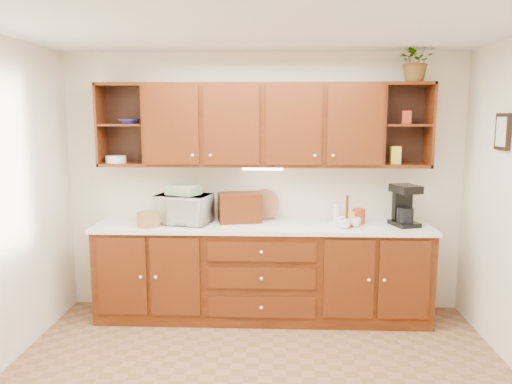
# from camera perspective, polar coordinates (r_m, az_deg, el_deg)

# --- Properties ---
(ceiling) EXTENTS (4.00, 4.00, 0.00)m
(ceiling) POSITION_cam_1_polar(r_m,az_deg,el_deg) (3.33, 0.06, 19.43)
(ceiling) COLOR white
(ceiling) RESTS_ON back_wall
(back_wall) EXTENTS (4.00, 0.00, 4.00)m
(back_wall) POSITION_cam_1_polar(r_m,az_deg,el_deg) (5.07, 0.84, 1.02)
(back_wall) COLOR #F2E6CB
(back_wall) RESTS_ON floor
(base_cabinets) EXTENTS (3.20, 0.60, 0.90)m
(base_cabinets) POSITION_cam_1_polar(r_m,az_deg,el_deg) (4.97, 0.73, -9.21)
(base_cabinets) COLOR #381306
(base_cabinets) RESTS_ON floor
(countertop) EXTENTS (3.24, 0.64, 0.04)m
(countertop) POSITION_cam_1_polar(r_m,az_deg,el_deg) (4.83, 0.74, -3.94)
(countertop) COLOR white
(countertop) RESTS_ON base_cabinets
(upper_cabinets) EXTENTS (3.20, 0.33, 0.80)m
(upper_cabinets) POSITION_cam_1_polar(r_m,az_deg,el_deg) (4.87, 0.92, 7.70)
(upper_cabinets) COLOR #381306
(upper_cabinets) RESTS_ON back_wall
(undercabinet_light) EXTENTS (0.40, 0.05, 0.02)m
(undercabinet_light) POSITION_cam_1_polar(r_m,az_deg,el_deg) (4.84, 0.78, 2.68)
(undercabinet_light) COLOR white
(undercabinet_light) RESTS_ON upper_cabinets
(framed_picture) EXTENTS (0.03, 0.24, 0.30)m
(framed_picture) POSITION_cam_1_polar(r_m,az_deg,el_deg) (4.57, 26.39, 6.19)
(framed_picture) COLOR black
(framed_picture) RESTS_ON right_wall
(wicker_basket) EXTENTS (0.26, 0.26, 0.13)m
(wicker_basket) POSITION_cam_1_polar(r_m,az_deg,el_deg) (4.84, -12.18, -3.08)
(wicker_basket) COLOR #9F6E42
(wicker_basket) RESTS_ON countertop
(microwave) EXTENTS (0.58, 0.45, 0.28)m
(microwave) POSITION_cam_1_polar(r_m,az_deg,el_deg) (4.90, -8.25, -1.92)
(microwave) COLOR beige
(microwave) RESTS_ON countertop
(towel_stack) EXTENTS (0.36, 0.32, 0.09)m
(towel_stack) POSITION_cam_1_polar(r_m,az_deg,el_deg) (4.87, -8.30, 0.22)
(towel_stack) COLOR #C1C05B
(towel_stack) RESTS_ON microwave
(wine_bottle) EXTENTS (0.08, 0.08, 0.30)m
(wine_bottle) POSITION_cam_1_polar(r_m,az_deg,el_deg) (5.06, -9.29, -1.52)
(wine_bottle) COLOR black
(wine_bottle) RESTS_ON countertop
(woven_tray) EXTENTS (0.32, 0.19, 0.31)m
(woven_tray) POSITION_cam_1_polar(r_m,az_deg,el_deg) (5.07, 0.94, -2.99)
(woven_tray) COLOR #9F6E42
(woven_tray) RESTS_ON countertop
(bread_box) EXTENTS (0.46, 0.34, 0.29)m
(bread_box) POSITION_cam_1_polar(r_m,az_deg,el_deg) (4.92, -1.89, -1.78)
(bread_box) COLOR #381306
(bread_box) RESTS_ON countertop
(mug_tree) EXTENTS (0.25, 0.26, 0.30)m
(mug_tree) POSITION_cam_1_polar(r_m,az_deg,el_deg) (4.79, 10.33, -3.39)
(mug_tree) COLOR #381306
(mug_tree) RESTS_ON countertop
(canister_red) EXTENTS (0.15, 0.15, 0.15)m
(canister_red) POSITION_cam_1_polar(r_m,az_deg,el_deg) (4.95, 11.67, -2.73)
(canister_red) COLOR #9D2F16
(canister_red) RESTS_ON countertop
(canister_white) EXTENTS (0.10, 0.10, 0.18)m
(canister_white) POSITION_cam_1_polar(r_m,az_deg,el_deg) (4.97, 9.23, -2.39)
(canister_white) COLOR white
(canister_white) RESTS_ON countertop
(canister_yellow) EXTENTS (0.09, 0.09, 0.12)m
(canister_yellow) POSITION_cam_1_polar(r_m,az_deg,el_deg) (4.93, 10.83, -2.90)
(canister_yellow) COLOR yellow
(canister_yellow) RESTS_ON countertop
(coffee_maker) EXTENTS (0.28, 0.33, 0.39)m
(coffee_maker) POSITION_cam_1_polar(r_m,az_deg,el_deg) (4.96, 16.60, -1.53)
(coffee_maker) COLOR black
(coffee_maker) RESTS_ON countertop
(bowl_stack) EXTENTS (0.24, 0.24, 0.05)m
(bowl_stack) POSITION_cam_1_polar(r_m,az_deg,el_deg) (5.05, -14.27, 7.81)
(bowl_stack) COLOR #292D98
(bowl_stack) RESTS_ON upper_cabinets
(plate_stack) EXTENTS (0.26, 0.26, 0.07)m
(plate_stack) POSITION_cam_1_polar(r_m,az_deg,el_deg) (5.11, -15.71, 3.63)
(plate_stack) COLOR white
(plate_stack) RESTS_ON upper_cabinets
(pantry_box_yellow) EXTENTS (0.09, 0.07, 0.17)m
(pantry_box_yellow) POSITION_cam_1_polar(r_m,az_deg,el_deg) (4.99, 15.65, 4.08)
(pantry_box_yellow) COLOR yellow
(pantry_box_yellow) RESTS_ON upper_cabinets
(pantry_box_red) EXTENTS (0.09, 0.09, 0.13)m
(pantry_box_red) POSITION_cam_1_polar(r_m,az_deg,el_deg) (4.99, 16.82, 8.16)
(pantry_box_red) COLOR #9D2F16
(pantry_box_red) RESTS_ON upper_cabinets
(potted_plant) EXTENTS (0.43, 0.40, 0.39)m
(potted_plant) POSITION_cam_1_polar(r_m,az_deg,el_deg) (5.02, 17.85, 14.08)
(potted_plant) COLOR #999999
(potted_plant) RESTS_ON upper_cabinets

